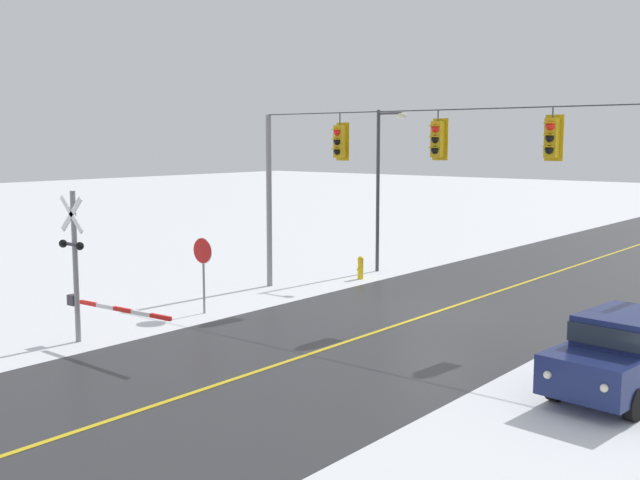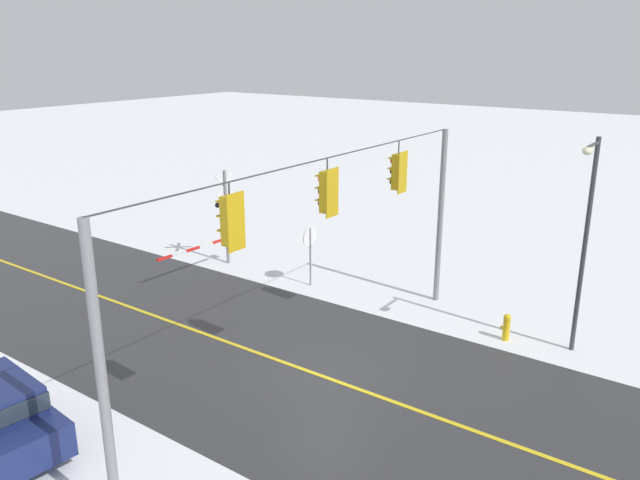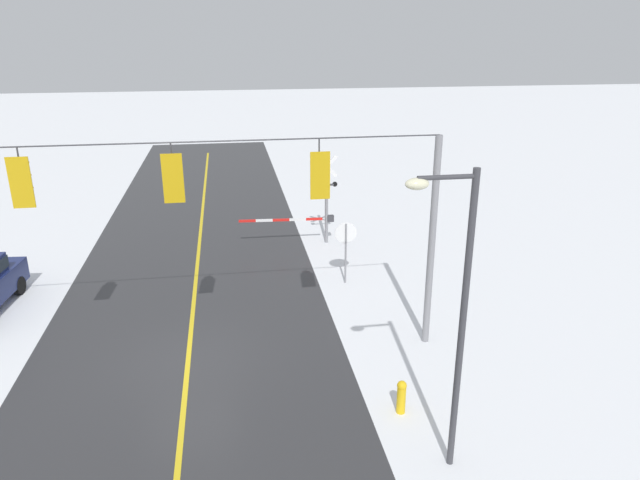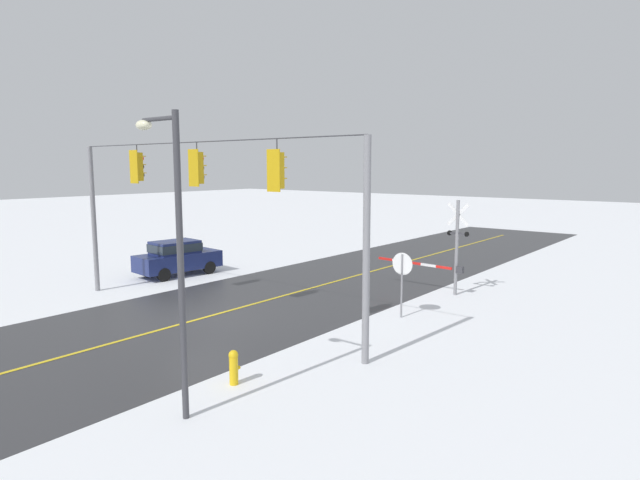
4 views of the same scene
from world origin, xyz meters
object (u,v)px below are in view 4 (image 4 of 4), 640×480
at_px(railroad_crossing, 449,248).
at_px(fire_hydrant, 234,366).
at_px(streetlamp_near, 173,237).
at_px(parked_car_navy, 177,256).
at_px(stop_sign, 402,270).

height_order(railroad_crossing, fire_hydrant, railroad_crossing).
height_order(streetlamp_near, fire_hydrant, streetlamp_near).
xyz_separation_m(railroad_crossing, parked_car_navy, (12.23, 4.77, -1.02)).
relative_size(railroad_crossing, parked_car_navy, 0.99).
distance_m(parked_car_navy, fire_hydrant, 14.41).
bearing_deg(railroad_crossing, fire_hydrant, 90.29).
bearing_deg(streetlamp_near, fire_hydrant, -80.14).
distance_m(railroad_crossing, streetlamp_near, 14.28).
distance_m(railroad_crossing, parked_car_navy, 13.17).
distance_m(stop_sign, streetlamp_near, 9.98).
bearing_deg(parked_car_navy, streetlamp_near, 143.40).
distance_m(railroad_crossing, fire_hydrant, 12.35).
bearing_deg(stop_sign, streetlamp_near, 90.62).
relative_size(stop_sign, fire_hydrant, 2.67).
relative_size(stop_sign, streetlamp_near, 0.36).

